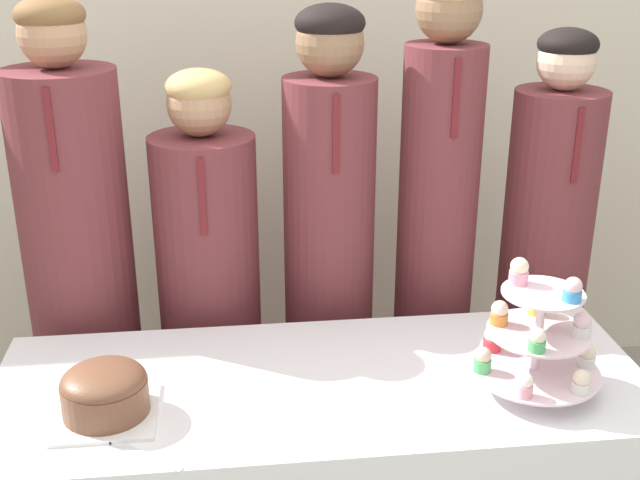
# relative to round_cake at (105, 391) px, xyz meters

# --- Properties ---
(wall_back) EXTENTS (9.00, 0.06, 2.70)m
(wall_back) POSITION_rel_round_cake_xyz_m (0.51, 1.39, 0.57)
(wall_back) COLOR beige
(wall_back) RESTS_ON ground_plane
(round_cake) EXTENTS (0.23, 0.23, 0.13)m
(round_cake) POSITION_rel_round_cake_xyz_m (0.00, 0.00, 0.00)
(round_cake) COLOR white
(round_cake) RESTS_ON table
(cake_knife) EXTENTS (0.23, 0.18, 0.01)m
(cake_knife) POSITION_rel_round_cake_xyz_m (0.03, -0.11, -0.06)
(cake_knife) COLOR silver
(cake_knife) RESTS_ON table
(cupcake_stand) EXTENTS (0.31, 0.31, 0.33)m
(cupcake_stand) POSITION_rel_round_cake_xyz_m (1.02, 0.00, 0.07)
(cupcake_stand) COLOR silver
(cupcake_stand) RESTS_ON table
(student_0) EXTENTS (0.32, 0.32, 1.60)m
(student_0) POSITION_rel_round_cake_xyz_m (-0.15, 0.63, -0.02)
(student_0) COLOR brown
(student_0) RESTS_ON ground_plane
(student_1) EXTENTS (0.31, 0.32, 1.40)m
(student_1) POSITION_rel_round_cake_xyz_m (0.23, 0.63, -0.12)
(student_1) COLOR brown
(student_1) RESTS_ON ground_plane
(student_2) EXTENTS (0.27, 0.28, 1.57)m
(student_2) POSITION_rel_round_cake_xyz_m (0.60, 0.63, -0.01)
(student_2) COLOR brown
(student_2) RESTS_ON ground_plane
(student_3) EXTENTS (0.24, 0.25, 1.65)m
(student_3) POSITION_rel_round_cake_xyz_m (0.93, 0.63, 0.04)
(student_3) COLOR brown
(student_3) RESTS_ON ground_plane
(student_4) EXTENTS (0.28, 0.28, 1.50)m
(student_4) POSITION_rel_round_cake_xyz_m (1.29, 0.63, -0.07)
(student_4) COLOR brown
(student_4) RESTS_ON ground_plane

